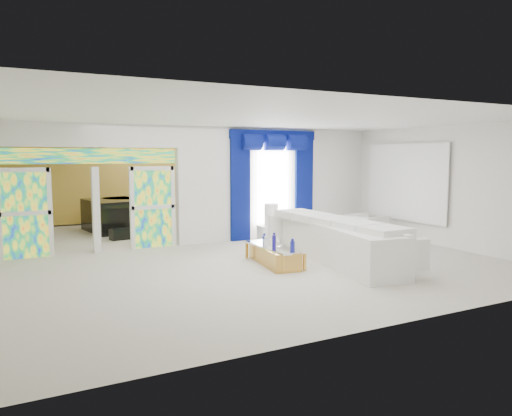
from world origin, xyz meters
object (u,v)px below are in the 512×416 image
console_table (281,233)px  grand_piano (115,215)px  white_sofa (335,242)px  armchair (366,226)px  coffee_table (274,255)px

console_table → grand_piano: (-3.63, 3.72, 0.27)m
white_sofa → console_table: (0.25, 2.76, -0.20)m
white_sofa → grand_piano: 7.31m
console_table → grand_piano: size_ratio=0.66×
white_sofa → armchair: bearing=47.7°
coffee_table → console_table: (1.60, 2.46, 0.02)m
white_sofa → armchair: size_ratio=4.49×
white_sofa → coffee_table: white_sofa is taller
console_table → coffee_table: bearing=-123.1°
white_sofa → console_table: bearing=93.8°
console_table → armchair: bearing=-15.1°
grand_piano → console_table: bearing=-55.1°
coffee_table → grand_piano: 6.51m
white_sofa → coffee_table: size_ratio=2.57×
armchair → grand_piano: grand_piano is taller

